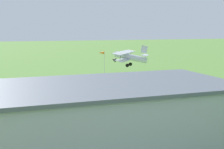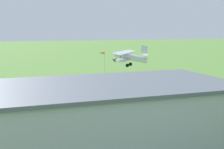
{
  "view_description": "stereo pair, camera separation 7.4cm",
  "coord_description": "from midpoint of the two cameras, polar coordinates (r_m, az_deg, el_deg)",
  "views": [
    {
      "loc": [
        10.25,
        63.75,
        11.89
      ],
      "look_at": [
        -4.63,
        13.66,
        4.11
      ],
      "focal_mm": 52.69,
      "sensor_mm": 36.0,
      "label": 1
    },
    {
      "loc": [
        10.18,
        63.77,
        11.89
      ],
      "look_at": [
        -4.63,
        13.66,
        4.11
      ],
      "focal_mm": 52.69,
      "sensor_mm": 36.0,
      "label": 2
    }
  ],
  "objects": [
    {
      "name": "ground_plane",
      "position": [
        65.66,
        -7.25,
        -2.04
      ],
      "size": [
        400.0,
        400.0,
        0.0
      ],
      "primitive_type": "plane",
      "color": "#568438"
    },
    {
      "name": "hangar",
      "position": [
        32.72,
        -3.7,
        -7.1
      ],
      "size": [
        29.8,
        15.39,
        6.23
      ],
      "color": "#B7BCC6",
      "rests_on": "ground_plane"
    },
    {
      "name": "biplane",
      "position": [
        59.79,
        3.03,
        3.09
      ],
      "size": [
        7.71,
        8.83,
        3.95
      ],
      "color": "silver"
    },
    {
      "name": "car_grey",
      "position": [
        50.11,
        7.38,
        -4.39
      ],
      "size": [
        2.04,
        4.18,
        1.53
      ],
      "color": "slate",
      "rests_on": "ground_plane"
    },
    {
      "name": "person_walking_on_apron",
      "position": [
        48.74,
        -13.29,
        -4.96
      ],
      "size": [
        0.5,
        0.5,
        1.55
      ],
      "color": "#3F3F47",
      "rests_on": "ground_plane"
    },
    {
      "name": "person_watching_takeoff",
      "position": [
        46.87,
        -16.69,
        -5.47
      ],
      "size": [
        0.48,
        0.48,
        1.77
      ],
      "color": "#72338C",
      "rests_on": "ground_plane"
    },
    {
      "name": "person_near_hangar_door",
      "position": [
        50.95,
        -9.99,
        -4.16
      ],
      "size": [
        0.49,
        0.49,
        1.74
      ],
      "color": "#33723F",
      "rests_on": "ground_plane"
    },
    {
      "name": "person_at_fence_line",
      "position": [
        47.51,
        -13.89,
        -5.23
      ],
      "size": [
        0.53,
        0.53,
        1.69
      ],
      "color": "navy",
      "rests_on": "ground_plane"
    },
    {
      "name": "windsock",
      "position": [
        74.35,
        -1.74,
        3.46
      ],
      "size": [
        1.48,
        1.11,
        6.14
      ],
      "color": "silver",
      "rests_on": "ground_plane"
    }
  ]
}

